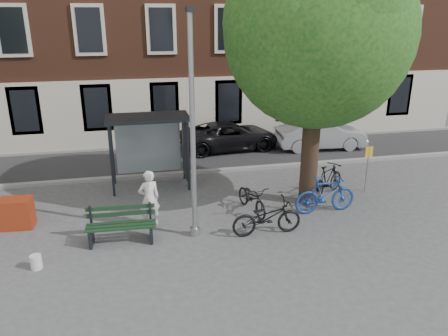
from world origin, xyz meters
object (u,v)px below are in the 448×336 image
Objects in this scene: lamppost at (193,141)px; car_silver at (321,134)px; bike_c at (252,198)px; bike_d at (327,180)px; bus_shelter at (159,134)px; bike_b at (325,194)px; notice_sign at (368,161)px; bike_a at (267,217)px; red_stand at (17,213)px; painter at (149,199)px; car_dark at (230,136)px; bench at (121,227)px.

lamppost is 10.20m from car_silver.
bike_d is (2.91, 0.77, 0.08)m from bike_c.
bike_d is at bearing -21.53° from bus_shelter.
bike_b is 2.30m from bike_c.
bike_d is at bearing 3.28° from bike_c.
notice_sign is (1.45, -0.01, 0.60)m from bike_d.
bike_c is at bearing -172.72° from notice_sign.
bike_a is 0.49× the size of car_silver.
bike_b is at bearing -5.92° from red_stand.
bus_shelter is at bearing 119.98° from bike_c.
bike_c is 0.97× the size of bike_d.
bus_shelter reaches higher than painter.
lamppost is 3.54× the size of painter.
lamppost reaches higher than bike_a.
car_dark reaches higher than bike_d.
bike_b is 1.22× the size of notice_sign.
lamppost reaches higher than bench.
painter is 0.93× the size of bike_d.
bike_b is at bearing 117.92° from bike_d.
bench is 1.03× the size of bike_d.
lamppost reaches higher than bike_d.
bike_d is at bearing 1.88° from red_stand.
red_stand is at bearing 155.82° from bench.
car_silver is (9.00, 7.05, 0.24)m from bench.
lamppost is at bearing -165.82° from notice_sign.
lamppost is 5.72m from bike_d.
bus_shelter reaches higher than bike_d.
bench reaches higher than bike_c.
bench is 0.42× the size of car_dark.
lamppost is 3.69× the size of notice_sign.
car_dark is at bearing 70.31° from lamppost.
bike_c is (4.03, 1.07, 0.03)m from bench.
bike_d reaches higher than bike_a.
bus_shelter is at bearing -116.48° from painter.
bike_a is at bearing -59.74° from bus_shelter.
notice_sign is at bearing 16.81° from lamppost.
bench is at bearing 82.71° from bike_a.
bench is (-2.03, 0.09, -2.34)m from lamppost.
car_silver is (7.58, 3.03, -1.24)m from bus_shelter.
bike_b is 0.44× the size of car_dark.
car_silver is at bearing 45.67° from lamppost.
painter is at bearing 131.08° from car_silver.
lamppost reaches higher than bike_c.
bench is 7.18m from bike_d.
bike_c is at bearing 74.76° from bike_b.
lamppost is 4.81m from bike_b.
car_dark reaches higher than bike_b.
painter reaches higher than car_dark.
car_silver is at bearing 80.71° from notice_sign.
bike_b is 1.12× the size of bike_c.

